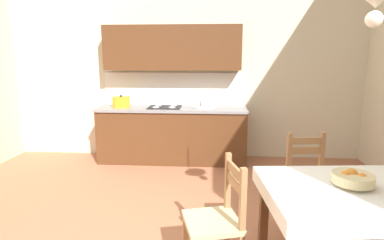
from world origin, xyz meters
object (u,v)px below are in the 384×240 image
(dining_table, at_px, (343,205))
(kitchen_cabinetry, at_px, (172,110))
(dining_chair_kitchen_side, at_px, (310,182))
(fruit_bowl, at_px, (353,178))
(dining_chair_tv_side, at_px, (217,220))

(dining_table, bearing_deg, kitchen_cabinetry, 120.93)
(kitchen_cabinetry, relative_size, dining_table, 1.92)
(kitchen_cabinetry, bearing_deg, dining_chair_kitchen_side, -48.86)
(dining_chair_kitchen_side, xyz_separation_m, fruit_bowl, (0.05, -0.82, 0.37))
(dining_chair_tv_side, xyz_separation_m, fruit_bowl, (1.01, 0.02, 0.37))
(dining_chair_kitchen_side, bearing_deg, dining_chair_tv_side, -138.88)
(kitchen_cabinetry, relative_size, dining_chair_tv_side, 2.60)
(dining_chair_tv_side, height_order, dining_chair_kitchen_side, same)
(kitchen_cabinetry, distance_m, dining_chair_tv_side, 2.87)
(dining_chair_tv_side, bearing_deg, dining_table, -1.15)
(kitchen_cabinetry, bearing_deg, fruit_bowl, -57.77)
(kitchen_cabinetry, height_order, fruit_bowl, kitchen_cabinetry)
(dining_chair_tv_side, relative_size, fruit_bowl, 3.10)
(dining_chair_tv_side, bearing_deg, kitchen_cabinetry, 104.62)
(dining_chair_tv_side, xyz_separation_m, dining_chair_kitchen_side, (0.96, 0.84, 0.00))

